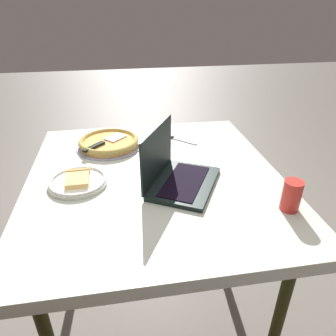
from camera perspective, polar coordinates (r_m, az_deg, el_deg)
The scene contains 7 objects.
ground_plane at distance 1.83m, azimuth -1.93°, elevation -22.67°, with size 12.00×12.00×0.00m, color #6B645C.
dining_table at distance 1.34m, azimuth -2.42°, elevation -3.50°, with size 1.13×1.04×0.77m.
laptop at distance 1.23m, azimuth 1.37°, elevation -0.94°, with size 0.38×0.35×0.23m.
pizza_plate at distance 1.29m, azimuth -16.10°, elevation -2.32°, with size 0.23×0.23×0.04m.
pizza_tray at distance 1.58m, azimuth -10.70°, elevation 4.59°, with size 0.32×0.32×0.04m.
table_knife at distance 1.65m, azimuth 0.83°, elevation 5.55°, with size 0.18×0.19×0.01m.
drink_cup at distance 1.16m, azimuth 21.57°, elevation -4.63°, with size 0.07×0.07×0.11m.
Camera 1 is at (1.13, -0.13, 1.44)m, focal length 33.49 mm.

